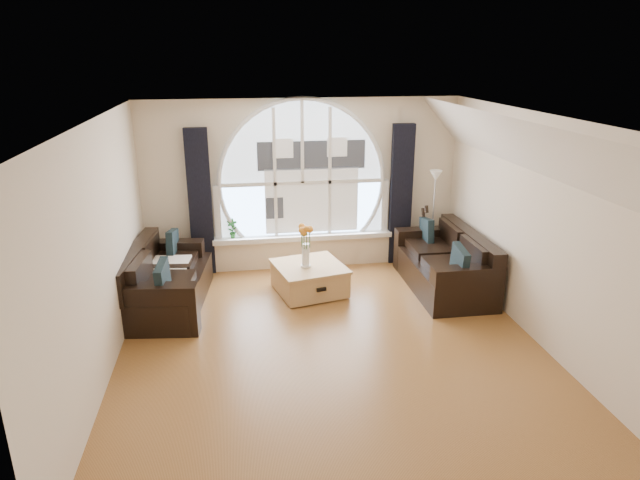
{
  "coord_description": "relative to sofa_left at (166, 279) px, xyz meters",
  "views": [
    {
      "loc": [
        -1.04,
        -5.81,
        3.38
      ],
      "look_at": [
        0.0,
        0.9,
        1.05
      ],
      "focal_mm": 31.13,
      "sensor_mm": 36.0,
      "label": 1
    }
  ],
  "objects": [
    {
      "name": "vase_flowers",
      "position": [
        1.95,
        0.08,
        0.42
      ],
      "size": [
        0.24,
        0.24,
        0.7
      ],
      "primitive_type": "cube",
      "color": "white",
      "rests_on": "coffee_chest"
    },
    {
      "name": "window_sill",
      "position": [
        2.06,
        1.17,
        0.11
      ],
      "size": [
        2.9,
        0.22,
        0.08
      ],
      "primitive_type": "cube",
      "color": "white",
      "rests_on": "wall_back"
    },
    {
      "name": "wall_right",
      "position": [
        4.56,
        -1.48,
        0.95
      ],
      "size": [
        0.01,
        5.5,
        2.7
      ],
      "primitive_type": "cube",
      "color": "beige",
      "rests_on": "ground"
    },
    {
      "name": "throw_blanket",
      "position": [
        0.03,
        0.19,
        0.1
      ],
      "size": [
        0.6,
        0.6,
        0.1
      ],
      "primitive_type": "cube",
      "rotation": [
        0.0,
        0.0,
        -0.11
      ],
      "color": "silver",
      "rests_on": "sofa_left"
    },
    {
      "name": "guitar",
      "position": [
        3.98,
        0.9,
        0.13
      ],
      "size": [
        0.42,
        0.35,
        1.06
      ],
      "primitive_type": "cube",
      "rotation": [
        0.0,
        0.0,
        0.36
      ],
      "color": "olive",
      "rests_on": "ground"
    },
    {
      "name": "coffee_chest",
      "position": [
        2.01,
        0.13,
        -0.17
      ],
      "size": [
        1.14,
        1.14,
        0.47
      ],
      "primitive_type": "cube",
      "rotation": [
        0.0,
        0.0,
        0.23
      ],
      "color": "tan",
      "rests_on": "ground"
    },
    {
      "name": "sofa_right",
      "position": [
        4.0,
        -0.02,
        0.0
      ],
      "size": [
        0.98,
        1.95,
        0.86
      ],
      "primitive_type": "cube",
      "rotation": [
        0.0,
        0.0,
        -0.0
      ],
      "color": "black",
      "rests_on": "ground"
    },
    {
      "name": "curtain_right",
      "position": [
        3.66,
        1.15,
        0.75
      ],
      "size": [
        0.35,
        0.12,
        2.3
      ],
      "primitive_type": "cube",
      "color": "black",
      "rests_on": "ground"
    },
    {
      "name": "arched_window",
      "position": [
        2.06,
        1.24,
        1.23
      ],
      "size": [
        2.6,
        0.06,
        2.15
      ],
      "primitive_type": "cube",
      "color": "silver",
      "rests_on": "wall_back"
    },
    {
      "name": "floor_lamp",
      "position": [
        4.12,
        0.87,
        0.4
      ],
      "size": [
        0.24,
        0.24,
        1.6
      ],
      "primitive_type": "cube",
      "color": "#B2B2B2",
      "rests_on": "ground"
    },
    {
      "name": "wall_left",
      "position": [
        -0.44,
        -1.48,
        0.95
      ],
      "size": [
        0.01,
        5.5,
        2.7
      ],
      "primitive_type": "cube",
      "color": "beige",
      "rests_on": "ground"
    },
    {
      "name": "potted_plant",
      "position": [
        0.92,
        1.17,
        0.31
      ],
      "size": [
        0.18,
        0.14,
        0.32
      ],
      "primitive_type": "imported",
      "rotation": [
        0.0,
        0.0,
        -0.14
      ],
      "color": "#1E6023",
      "rests_on": "window_sill"
    },
    {
      "name": "wall_front",
      "position": [
        2.06,
        -4.23,
        0.95
      ],
      "size": [
        5.0,
        0.01,
        2.7
      ],
      "primitive_type": "cube",
      "color": "beige",
      "rests_on": "ground"
    },
    {
      "name": "neighbor_house",
      "position": [
        2.21,
        1.22,
        1.1
      ],
      "size": [
        1.7,
        0.02,
        1.5
      ],
      "primitive_type": "cube",
      "color": "silver",
      "rests_on": "wall_back"
    },
    {
      "name": "ground",
      "position": [
        2.06,
        -1.48,
        -0.4
      ],
      "size": [
        5.0,
        5.5,
        0.01
      ],
      "primitive_type": "cube",
      "color": "brown",
      "rests_on": "ground"
    },
    {
      "name": "curtain_left",
      "position": [
        0.46,
        1.15,
        0.75
      ],
      "size": [
        0.35,
        0.12,
        2.3
      ],
      "primitive_type": "cube",
      "color": "black",
      "rests_on": "ground"
    },
    {
      "name": "window_frame",
      "position": [
        2.06,
        1.21,
        1.23
      ],
      "size": [
        2.76,
        0.08,
        2.15
      ],
      "primitive_type": "cube",
      "color": "white",
      "rests_on": "wall_back"
    },
    {
      "name": "ceiling",
      "position": [
        2.06,
        -1.48,
        2.3
      ],
      "size": [
        5.0,
        5.5,
        0.01
      ],
      "primitive_type": "cube",
      "color": "silver",
      "rests_on": "ground"
    },
    {
      "name": "wall_back",
      "position": [
        2.06,
        1.27,
        0.95
      ],
      "size": [
        5.0,
        0.01,
        2.7
      ],
      "primitive_type": "cube",
      "color": "beige",
      "rests_on": "ground"
    },
    {
      "name": "sofa_left",
      "position": [
        0.0,
        0.0,
        0.0
      ],
      "size": [
        1.18,
        2.03,
        0.86
      ],
      "primitive_type": "cube",
      "rotation": [
        0.0,
        0.0,
        -0.12
      ],
      "color": "black",
      "rests_on": "ground"
    },
    {
      "name": "attic_slope",
      "position": [
        4.26,
        -1.48,
        1.95
      ],
      "size": [
        0.92,
        5.5,
        0.72
      ],
      "primitive_type": "cube",
      "color": "silver",
      "rests_on": "ground"
    }
  ]
}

